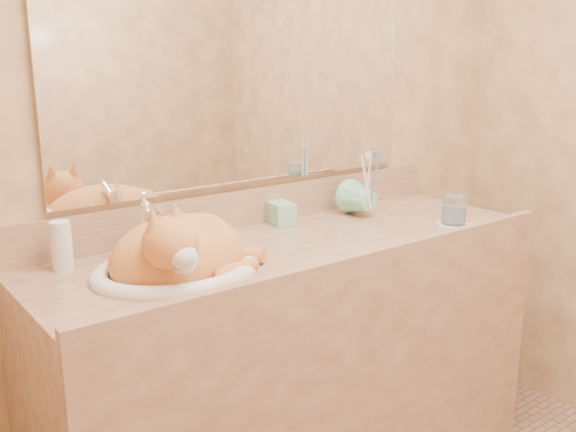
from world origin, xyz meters
TOP-DOWN VIEW (x-y plane):
  - wall_back at (0.00, 1.00)m, footprint 2.40×0.02m
  - vanity_counter at (0.00, 0.72)m, footprint 1.60×0.55m
  - mirror at (0.00, 0.99)m, footprint 1.30×0.02m
  - sink_basin at (-0.42, 0.70)m, footprint 0.50×0.44m
  - faucet at (-0.42, 0.87)m, footprint 0.06×0.12m
  - cat at (-0.41, 0.70)m, footprint 0.45×0.40m
  - soap_dispenser at (0.08, 0.89)m, footprint 0.08×0.08m
  - toothbrush_cup at (0.37, 0.80)m, footprint 0.12×0.12m
  - toothbrushes at (0.37, 0.80)m, footprint 0.04×0.04m
  - saucer at (0.52, 0.56)m, footprint 0.11×0.11m
  - water_glass at (0.52, 0.56)m, footprint 0.08×0.08m
  - lotion_bottle at (-0.64, 0.90)m, footprint 0.05×0.05m

SIDE VIEW (x-z plane):
  - vanity_counter at x=0.00m, z-range 0.00..0.85m
  - saucer at x=0.52m, z-range 0.85..0.86m
  - water_glass at x=0.52m, z-range 0.86..0.95m
  - toothbrush_cup at x=0.37m, z-range 0.85..0.96m
  - cat at x=-0.41m, z-range 0.80..1.02m
  - lotion_bottle at x=-0.64m, z-range 0.85..0.98m
  - sink_basin at x=-0.42m, z-range 0.85..0.99m
  - soap_dispenser at x=0.08m, z-range 0.85..1.01m
  - faucet at x=-0.42m, z-range 0.85..1.02m
  - toothbrushes at x=0.37m, z-range 0.87..1.11m
  - wall_back at x=0.00m, z-range 0.00..2.50m
  - mirror at x=0.00m, z-range 0.99..1.79m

